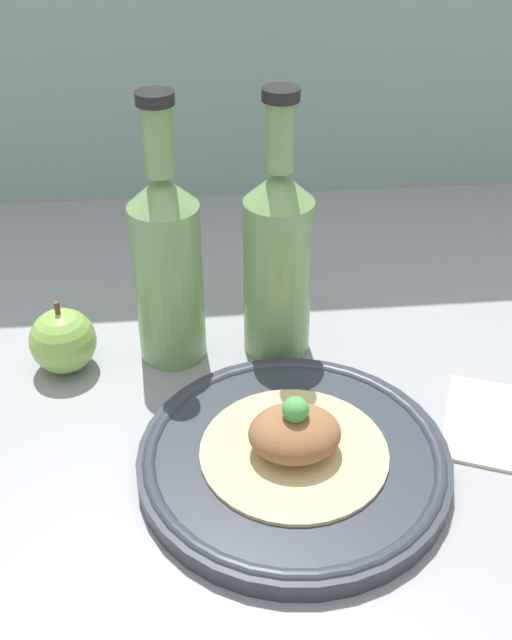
{
  "coord_description": "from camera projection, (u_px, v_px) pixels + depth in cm",
  "views": [
    {
      "loc": [
        1.2,
        -59.19,
        51.43
      ],
      "look_at": [
        6.96,
        0.49,
        10.5
      ],
      "focal_mm": 42.0,
      "sensor_mm": 36.0,
      "label": 1
    }
  ],
  "objects": [
    {
      "name": "cider_bottle_left",
      "position": [
        167.0,
        262.0,
        0.79
      ],
      "size": [
        7.48,
        7.48,
        29.99
      ],
      "color": "#729E5B",
      "rests_on": "ground_plane"
    },
    {
      "name": "apple",
      "position": [
        63.0,
        341.0,
        0.81
      ],
      "size": [
        7.26,
        7.26,
        8.65
      ],
      "color": "#84B74C",
      "rests_on": "ground_plane"
    },
    {
      "name": "plated_food",
      "position": [
        294.0,
        438.0,
        0.69
      ],
      "size": [
        17.6,
        17.6,
        6.54
      ],
      "color": "#D6BC7F",
      "rests_on": "plate"
    },
    {
      "name": "ground_plane",
      "position": [
        191.0,
        424.0,
        0.79
      ],
      "size": [
        180.0,
        110.0,
        4.0
      ],
      "primitive_type": "cube",
      "color": "gray"
    },
    {
      "name": "plate",
      "position": [
        294.0,
        458.0,
        0.7
      ],
      "size": [
        29.31,
        29.31,
        2.34
      ],
      "color": "#2D333D",
      "rests_on": "ground_plane"
    },
    {
      "name": "cider_bottle_right",
      "position": [
        278.0,
        257.0,
        0.8
      ],
      "size": [
        7.48,
        7.48,
        29.99
      ],
      "color": "#729E5B",
      "rests_on": "ground_plane"
    }
  ]
}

